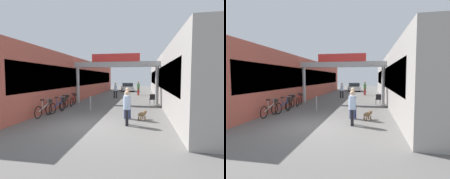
# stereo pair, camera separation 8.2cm
# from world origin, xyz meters

# --- Properties ---
(ground_plane) EXTENTS (80.00, 80.00, 0.00)m
(ground_plane) POSITION_xyz_m (0.00, 0.00, 0.00)
(ground_plane) COLOR #605E5B
(storefront_left) EXTENTS (3.00, 26.00, 3.97)m
(storefront_left) POSITION_xyz_m (-5.09, 11.00, 1.99)
(storefront_left) COLOR #B25142
(storefront_left) RESTS_ON ground_plane
(storefront_right) EXTENTS (3.00, 26.00, 3.97)m
(storefront_right) POSITION_xyz_m (5.09, 11.00, 1.99)
(storefront_right) COLOR #9E9993
(storefront_right) RESTS_ON ground_plane
(arcade_sign_gateway) EXTENTS (7.40, 0.47, 4.13)m
(arcade_sign_gateway) POSITION_xyz_m (0.00, 7.09, 2.95)
(arcade_sign_gateway) COLOR #B2B2B2
(arcade_sign_gateway) RESTS_ON ground_plane
(pedestrian_with_dog) EXTENTS (0.45, 0.45, 1.66)m
(pedestrian_with_dog) POSITION_xyz_m (1.46, 1.84, 0.95)
(pedestrian_with_dog) COLOR navy
(pedestrian_with_dog) RESTS_ON ground_plane
(pedestrian_companion) EXTENTS (0.37, 0.39, 1.59)m
(pedestrian_companion) POSITION_xyz_m (1.55, 0.58, 0.90)
(pedestrian_companion) COLOR black
(pedestrian_companion) RESTS_ON ground_plane
(pedestrian_carrying_crate) EXTENTS (0.38, 0.35, 1.64)m
(pedestrian_carrying_crate) POSITION_xyz_m (-0.64, 10.93, 0.93)
(pedestrian_carrying_crate) COLOR black
(pedestrian_carrying_crate) RESTS_ON ground_plane
(pedestrian_elderly_walking) EXTENTS (0.47, 0.47, 1.68)m
(pedestrian_elderly_walking) POSITION_xyz_m (1.67, 14.38, 0.96)
(pedestrian_elderly_walking) COLOR #99332D
(pedestrian_elderly_walking) RESTS_ON ground_plane
(dog_on_leash) EXTENTS (0.56, 0.61, 0.46)m
(dog_on_leash) POSITION_xyz_m (2.25, 1.78, 0.28)
(dog_on_leash) COLOR brown
(dog_on_leash) RESTS_ON ground_plane
(bicycle_silver_nearest) EXTENTS (0.46, 1.69, 0.98)m
(bicycle_silver_nearest) POSITION_xyz_m (-3.19, 1.63, 0.44)
(bicycle_silver_nearest) COLOR black
(bicycle_silver_nearest) RESTS_ON ground_plane
(bicycle_blue_second) EXTENTS (0.46, 1.68, 0.98)m
(bicycle_blue_second) POSITION_xyz_m (-2.95, 2.79, 0.44)
(bicycle_blue_second) COLOR black
(bicycle_blue_second) RESTS_ON ground_plane
(bicycle_black_third) EXTENTS (0.46, 1.68, 0.98)m
(bicycle_black_third) POSITION_xyz_m (-3.18, 4.18, 0.44)
(bicycle_black_third) COLOR black
(bicycle_black_third) RESTS_ON ground_plane
(bicycle_red_farthest) EXTENTS (0.47, 1.67, 0.98)m
(bicycle_red_farthest) POSITION_xyz_m (-3.11, 5.53, 0.44)
(bicycle_red_farthest) COLOR black
(bicycle_red_farthest) RESTS_ON ground_plane
(bollard_post_metal) EXTENTS (0.10, 0.10, 1.00)m
(bollard_post_metal) POSITION_xyz_m (-1.09, 3.49, 0.51)
(bollard_post_metal) COLOR gray
(bollard_post_metal) RESTS_ON ground_plane
(cafe_chair_black_nearer) EXTENTS (0.45, 0.45, 0.89)m
(cafe_chair_black_nearer) POSITION_xyz_m (2.96, 6.63, 0.54)
(cafe_chair_black_nearer) COLOR gray
(cafe_chair_black_nearer) RESTS_ON ground_plane
(parked_car_white) EXTENTS (2.41, 4.24, 1.33)m
(parked_car_white) POSITION_xyz_m (-0.27, 20.62, 0.64)
(parked_car_white) COLOR silver
(parked_car_white) RESTS_ON ground_plane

